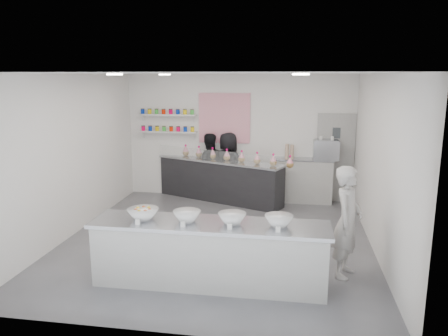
# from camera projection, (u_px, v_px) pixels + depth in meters

# --- Properties ---
(floor) EXTENTS (6.00, 6.00, 0.00)m
(floor) POSITION_uv_depth(u_px,v_px,m) (217.00, 240.00, 8.01)
(floor) COLOR #515156
(floor) RESTS_ON ground
(ceiling) EXTENTS (6.00, 6.00, 0.00)m
(ceiling) POSITION_uv_depth(u_px,v_px,m) (217.00, 73.00, 7.39)
(ceiling) COLOR white
(ceiling) RESTS_ON floor
(back_wall) EXTENTS (5.50, 0.00, 5.50)m
(back_wall) POSITION_uv_depth(u_px,v_px,m) (239.00, 137.00, 10.59)
(back_wall) COLOR white
(back_wall) RESTS_ON floor
(left_wall) EXTENTS (0.00, 6.00, 6.00)m
(left_wall) POSITION_uv_depth(u_px,v_px,m) (72.00, 156.00, 8.13)
(left_wall) COLOR white
(left_wall) RESTS_ON floor
(right_wall) EXTENTS (0.00, 6.00, 6.00)m
(right_wall) POSITION_uv_depth(u_px,v_px,m) (379.00, 165.00, 7.26)
(right_wall) COLOR white
(right_wall) RESTS_ON floor
(back_door) EXTENTS (0.88, 0.04, 2.10)m
(back_door) POSITION_uv_depth(u_px,v_px,m) (335.00, 158.00, 10.30)
(back_door) COLOR #9A9A97
(back_door) RESTS_ON floor
(pattern_panel) EXTENTS (1.25, 0.03, 1.20)m
(pattern_panel) POSITION_uv_depth(u_px,v_px,m) (224.00, 118.00, 10.53)
(pattern_panel) COLOR #E13A68
(pattern_panel) RESTS_ON back_wall
(jar_shelf_lower) EXTENTS (1.45, 0.22, 0.04)m
(jar_shelf_lower) POSITION_uv_depth(u_px,v_px,m) (168.00, 132.00, 10.75)
(jar_shelf_lower) COLOR silver
(jar_shelf_lower) RESTS_ON back_wall
(jar_shelf_upper) EXTENTS (1.45, 0.22, 0.04)m
(jar_shelf_upper) POSITION_uv_depth(u_px,v_px,m) (167.00, 115.00, 10.67)
(jar_shelf_upper) COLOR silver
(jar_shelf_upper) RESTS_ON back_wall
(preserve_jars) EXTENTS (1.45, 0.10, 0.56)m
(preserve_jars) POSITION_uv_depth(u_px,v_px,m) (167.00, 121.00, 10.68)
(preserve_jars) COLOR #FF0052
(preserve_jars) RESTS_ON jar_shelf_lower
(downlight_0) EXTENTS (0.24, 0.24, 0.02)m
(downlight_0) POSITION_uv_depth(u_px,v_px,m) (115.00, 74.00, 6.65)
(downlight_0) COLOR white
(downlight_0) RESTS_ON ceiling
(downlight_1) EXTENTS (0.24, 0.24, 0.02)m
(downlight_1) POSITION_uv_depth(u_px,v_px,m) (301.00, 74.00, 6.20)
(downlight_1) COLOR white
(downlight_1) RESTS_ON ceiling
(downlight_2) EXTENTS (0.24, 0.24, 0.02)m
(downlight_2) POSITION_uv_depth(u_px,v_px,m) (165.00, 75.00, 9.16)
(downlight_2) COLOR white
(downlight_2) RESTS_ON ceiling
(downlight_3) EXTENTS (0.24, 0.24, 0.02)m
(downlight_3) POSITION_uv_depth(u_px,v_px,m) (300.00, 75.00, 8.71)
(downlight_3) COLOR white
(downlight_3) RESTS_ON ceiling
(prep_counter) EXTENTS (3.40, 0.79, 0.93)m
(prep_counter) POSITION_uv_depth(u_px,v_px,m) (210.00, 253.00, 6.26)
(prep_counter) COLOR #BBBBB6
(prep_counter) RESTS_ON floor
(back_bar) EXTENTS (3.20, 1.77, 1.00)m
(back_bar) POSITION_uv_depth(u_px,v_px,m) (220.00, 180.00, 10.48)
(back_bar) COLOR black
(back_bar) RESTS_ON floor
(sneeze_guard) EXTENTS (2.94, 1.22, 0.27)m
(sneeze_guard) POSITION_uv_depth(u_px,v_px,m) (213.00, 156.00, 10.11)
(sneeze_guard) COLOR white
(sneeze_guard) RESTS_ON back_bar
(espresso_ledge) EXTENTS (1.41, 0.45, 1.05)m
(espresso_ledge) POSITION_uv_depth(u_px,v_px,m) (302.00, 180.00, 10.34)
(espresso_ledge) COLOR #BBBBB6
(espresso_ledge) RESTS_ON floor
(espresso_machine) EXTENTS (0.58, 0.40, 0.44)m
(espresso_machine) POSITION_uv_depth(u_px,v_px,m) (326.00, 150.00, 10.10)
(espresso_machine) COLOR #93969E
(espresso_machine) RESTS_ON espresso_ledge
(cup_stacks) EXTENTS (0.24, 0.24, 0.33)m
(cup_stacks) POSITION_uv_depth(u_px,v_px,m) (289.00, 151.00, 10.25)
(cup_stacks) COLOR gray
(cup_stacks) RESTS_ON espresso_ledge
(prep_bowls) EXTENTS (2.35, 0.51, 0.16)m
(prep_bowls) POSITION_uv_depth(u_px,v_px,m) (209.00, 217.00, 6.14)
(prep_bowls) COLOR white
(prep_bowls) RESTS_ON prep_counter
(label_cards) EXTENTS (2.01, 0.04, 0.07)m
(label_cards) POSITION_uv_depth(u_px,v_px,m) (201.00, 233.00, 5.65)
(label_cards) COLOR white
(label_cards) RESTS_ON prep_counter
(cookie_bags) EXTENTS (3.54, 1.58, 0.28)m
(cookie_bags) POSITION_uv_depth(u_px,v_px,m) (220.00, 154.00, 10.35)
(cookie_bags) COLOR pink
(cookie_bags) RESTS_ON back_bar
(woman_prep) EXTENTS (0.60, 0.72, 1.68)m
(woman_prep) POSITION_uv_depth(u_px,v_px,m) (347.00, 222.00, 6.45)
(woman_prep) COLOR #B9B5B1
(woman_prep) RESTS_ON floor
(staff_left) EXTENTS (0.91, 0.79, 1.59)m
(staff_left) POSITION_uv_depth(u_px,v_px,m) (209.00, 166.00, 10.71)
(staff_left) COLOR black
(staff_left) RESTS_ON floor
(staff_right) EXTENTS (0.94, 0.80, 1.62)m
(staff_right) POSITION_uv_depth(u_px,v_px,m) (228.00, 165.00, 10.63)
(staff_right) COLOR black
(staff_right) RESTS_ON floor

